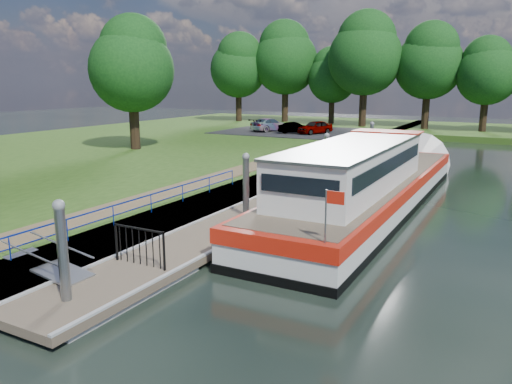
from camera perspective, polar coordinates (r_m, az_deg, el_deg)
The scene contains 16 objects.
ground at distance 13.90m, azimuth -19.09°, elevation -12.29°, with size 160.00×160.00×0.00m, color black.
riverbank at distance 36.51m, azimuth -21.13°, elevation 3.31°, with size 32.00×90.00×0.78m, color #294B15.
bank_edge at distance 26.83m, azimuth 0.96°, elevation 1.12°, with size 1.10×90.00×0.78m, color #473D2D.
footpath at distance 22.04m, azimuth -11.80°, elevation -0.55°, with size 1.60×40.00×0.05m, color brown.
carpark at distance 50.94m, azimuth 4.49°, elevation 6.94°, with size 14.00×12.00×0.06m, color black.
blue_fence at distance 17.30m, azimuth -18.33°, elevation -2.74°, with size 0.04×18.04×0.72m.
pontoon at distance 24.03m, azimuth 4.16°, elevation -0.76°, with size 2.50×30.00×0.56m.
mooring_piles at distance 23.80m, azimuth 4.20°, elevation 1.81°, with size 0.30×27.30×3.55m.
gangway at distance 15.29m, azimuth -22.63°, elevation -7.76°, with size 2.58×1.00×0.92m.
gate_panel at distance 14.94m, azimuth -13.20°, elevation -5.46°, with size 1.85×0.05×1.15m.
barge at distance 23.51m, azimuth 13.14°, elevation 0.91°, with size 4.36×21.15×4.78m.
horizon_trees at distance 58.16m, azimuth 17.86°, elevation 14.12°, with size 54.38×10.03×12.87m.
bank_tree_a at distance 38.26m, azimuth -13.97°, elevation 14.13°, with size 6.12×6.12×9.72m.
car_a at distance 48.30m, azimuth 6.75°, elevation 7.37°, with size 1.48×3.69×1.26m, color #999999.
car_b at distance 48.39m, azimuth 4.48°, elevation 7.33°, with size 1.14×3.27×1.08m, color #999999.
car_c at distance 50.73m, azimuth 1.55°, elevation 7.71°, with size 1.81×4.45×1.29m, color #999999.
Camera 1 is at (9.57, -8.35, 5.65)m, focal length 35.00 mm.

